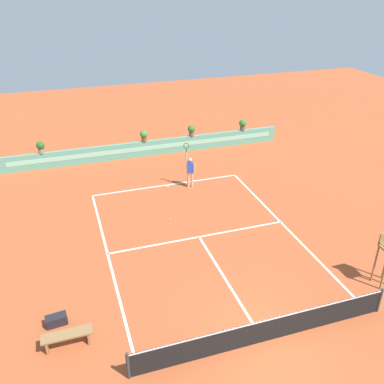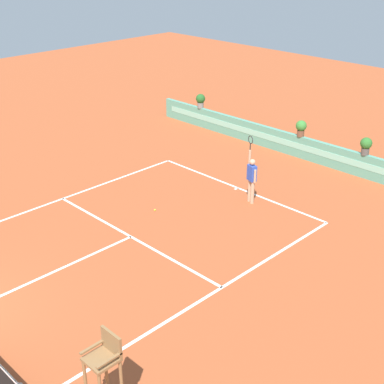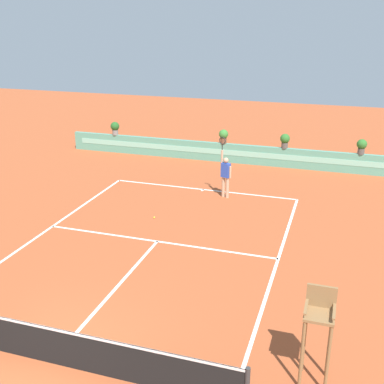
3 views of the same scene
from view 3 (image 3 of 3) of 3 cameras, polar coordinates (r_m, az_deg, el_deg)
The scene contains 11 objects.
ground_plane at distance 16.12m, azimuth -4.68°, elevation -6.47°, with size 60.00×60.00×0.00m, color #A84C28.
court_lines at distance 16.72m, azimuth -3.75°, elevation -5.42°, with size 8.32×11.94×0.01m.
net at distance 11.38m, azimuth -16.79°, elevation -16.86°, with size 8.92×0.10×1.00m.
back_wall_barrier at distance 25.23m, azimuth 4.27°, elevation 4.67°, with size 18.00×0.21×1.00m.
umpire_chair at distance 10.35m, azimuth 14.80°, elevation -15.08°, with size 0.60×0.60×2.14m.
tennis_player at distance 20.05m, azimuth 4.01°, elevation 2.20°, with size 0.59×0.33×2.58m.
tennis_ball_near_baseline at distance 18.27m, azimuth -4.52°, elevation -3.03°, with size 0.07×0.07×0.07m, color #CCE033.
potted_plant_centre at distance 25.07m, azimuth 3.77°, elevation 6.73°, with size 0.48×0.48×0.72m.
potted_plant_right at distance 24.52m, azimuth 10.99°, elevation 6.10°, with size 0.48×0.48×0.72m.
potted_plant_far_left at distance 27.21m, azimuth -9.15°, elevation 7.58°, with size 0.48×0.48×0.72m.
potted_plant_far_right at distance 24.38m, azimuth 19.53°, elevation 5.22°, with size 0.48×0.48×0.72m.
Camera 3 is at (5.64, -7.28, 7.19)m, focal length 44.84 mm.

